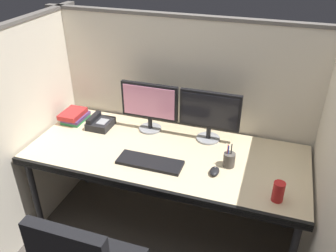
{
  "coord_description": "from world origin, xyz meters",
  "views": [
    {
      "loc": [
        0.65,
        -1.58,
        2.09
      ],
      "look_at": [
        0.0,
        0.35,
        0.92
      ],
      "focal_mm": 37.39,
      "sensor_mm": 36.0,
      "label": 1
    }
  ],
  "objects_px": {
    "book_stack": "(74,116)",
    "pen_cup": "(229,160)",
    "keyboard_main": "(150,162)",
    "desk_phone": "(100,123)",
    "desk": "(165,159)",
    "soda_can": "(278,192)",
    "monitor_right": "(210,113)",
    "computer_mouse": "(214,171)",
    "monitor_left": "(149,104)"
  },
  "relations": [
    {
      "from": "computer_mouse",
      "to": "pen_cup",
      "type": "distance_m",
      "value": 0.13
    },
    {
      "from": "pen_cup",
      "to": "monitor_right",
      "type": "bearing_deg",
      "value": 125.69
    },
    {
      "from": "computer_mouse",
      "to": "pen_cup",
      "type": "height_order",
      "value": "pen_cup"
    },
    {
      "from": "pen_cup",
      "to": "desk_phone",
      "type": "bearing_deg",
      "value": 169.59
    },
    {
      "from": "book_stack",
      "to": "soda_can",
      "type": "bearing_deg",
      "value": -15.84
    },
    {
      "from": "monitor_right",
      "to": "computer_mouse",
      "type": "relative_size",
      "value": 4.48
    },
    {
      "from": "desk",
      "to": "book_stack",
      "type": "xyz_separation_m",
      "value": [
        -0.83,
        0.2,
        0.09
      ]
    },
    {
      "from": "monitor_left",
      "to": "pen_cup",
      "type": "relative_size",
      "value": 2.58
    },
    {
      "from": "monitor_right",
      "to": "book_stack",
      "type": "xyz_separation_m",
      "value": [
        -1.07,
        -0.06,
        -0.17
      ]
    },
    {
      "from": "keyboard_main",
      "to": "desk_phone",
      "type": "distance_m",
      "value": 0.63
    },
    {
      "from": "book_stack",
      "to": "pen_cup",
      "type": "xyz_separation_m",
      "value": [
        1.27,
        -0.21,
        0.01
      ]
    },
    {
      "from": "keyboard_main",
      "to": "soda_can",
      "type": "distance_m",
      "value": 0.81
    },
    {
      "from": "desk_phone",
      "to": "pen_cup",
      "type": "distance_m",
      "value": 1.05
    },
    {
      "from": "desk",
      "to": "monitor_right",
      "type": "height_order",
      "value": "monitor_right"
    },
    {
      "from": "desk",
      "to": "book_stack",
      "type": "relative_size",
      "value": 8.39
    },
    {
      "from": "monitor_left",
      "to": "pen_cup",
      "type": "xyz_separation_m",
      "value": [
        0.65,
        -0.28,
        -0.17
      ]
    },
    {
      "from": "computer_mouse",
      "to": "soda_can",
      "type": "distance_m",
      "value": 0.41
    },
    {
      "from": "book_stack",
      "to": "pen_cup",
      "type": "distance_m",
      "value": 1.28
    },
    {
      "from": "monitor_left",
      "to": "desk_phone",
      "type": "xyz_separation_m",
      "value": [
        -0.38,
        -0.09,
        -0.18
      ]
    },
    {
      "from": "keyboard_main",
      "to": "computer_mouse",
      "type": "distance_m",
      "value": 0.42
    },
    {
      "from": "monitor_left",
      "to": "computer_mouse",
      "type": "relative_size",
      "value": 4.48
    },
    {
      "from": "desk",
      "to": "pen_cup",
      "type": "height_order",
      "value": "pen_cup"
    },
    {
      "from": "monitor_right",
      "to": "desk_phone",
      "type": "height_order",
      "value": "monitor_right"
    },
    {
      "from": "book_stack",
      "to": "desk_phone",
      "type": "distance_m",
      "value": 0.24
    },
    {
      "from": "monitor_left",
      "to": "computer_mouse",
      "type": "height_order",
      "value": "monitor_left"
    },
    {
      "from": "desk_phone",
      "to": "computer_mouse",
      "type": "bearing_deg",
      "value": -17.19
    },
    {
      "from": "desk_phone",
      "to": "soda_can",
      "type": "relative_size",
      "value": 1.56
    },
    {
      "from": "desk",
      "to": "desk_phone",
      "type": "distance_m",
      "value": 0.63
    },
    {
      "from": "desk",
      "to": "pen_cup",
      "type": "bearing_deg",
      "value": -1.0
    },
    {
      "from": "keyboard_main",
      "to": "book_stack",
      "type": "bearing_deg",
      "value": 155.6
    },
    {
      "from": "book_stack",
      "to": "desk_phone",
      "type": "relative_size",
      "value": 1.19
    },
    {
      "from": "desk",
      "to": "computer_mouse",
      "type": "xyz_separation_m",
      "value": [
        0.37,
        -0.12,
        0.07
      ]
    },
    {
      "from": "monitor_right",
      "to": "pen_cup",
      "type": "bearing_deg",
      "value": -54.31
    },
    {
      "from": "monitor_right",
      "to": "pen_cup",
      "type": "relative_size",
      "value": 2.58
    },
    {
      "from": "keyboard_main",
      "to": "desk_phone",
      "type": "xyz_separation_m",
      "value": [
        -0.54,
        0.33,
        0.02
      ]
    },
    {
      "from": "pen_cup",
      "to": "keyboard_main",
      "type": "bearing_deg",
      "value": -164.1
    },
    {
      "from": "monitor_right",
      "to": "desk_phone",
      "type": "relative_size",
      "value": 2.26
    },
    {
      "from": "keyboard_main",
      "to": "book_stack",
      "type": "xyz_separation_m",
      "value": [
        -0.78,
        0.35,
        0.03
      ]
    },
    {
      "from": "desk",
      "to": "monitor_right",
      "type": "bearing_deg",
      "value": 48.41
    },
    {
      "from": "keyboard_main",
      "to": "soda_can",
      "type": "height_order",
      "value": "soda_can"
    },
    {
      "from": "book_stack",
      "to": "desk_phone",
      "type": "xyz_separation_m",
      "value": [
        0.24,
        -0.02,
        -0.01
      ]
    },
    {
      "from": "monitor_right",
      "to": "desk_phone",
      "type": "bearing_deg",
      "value": -174.02
    },
    {
      "from": "desk",
      "to": "keyboard_main",
      "type": "bearing_deg",
      "value": -110.07
    },
    {
      "from": "keyboard_main",
      "to": "soda_can",
      "type": "relative_size",
      "value": 3.52
    },
    {
      "from": "monitor_right",
      "to": "book_stack",
      "type": "height_order",
      "value": "monitor_right"
    },
    {
      "from": "desk_phone",
      "to": "keyboard_main",
      "type": "bearing_deg",
      "value": -31.4
    },
    {
      "from": "monitor_left",
      "to": "soda_can",
      "type": "height_order",
      "value": "monitor_left"
    },
    {
      "from": "desk",
      "to": "desk_phone",
      "type": "xyz_separation_m",
      "value": [
        -0.59,
        0.18,
        0.08
      ]
    },
    {
      "from": "monitor_left",
      "to": "soda_can",
      "type": "distance_m",
      "value": 1.1
    },
    {
      "from": "monitor_right",
      "to": "desk_phone",
      "type": "distance_m",
      "value": 0.86
    }
  ]
}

